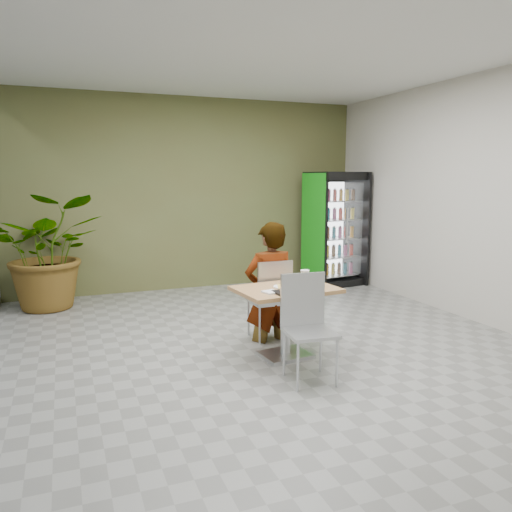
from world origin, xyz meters
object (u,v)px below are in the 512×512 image
Objects in this scene: soda_cup at (305,278)px; potted_plant at (50,251)px; seated_woman at (270,294)px; dining_table at (286,308)px; cafeteria_tray at (296,292)px; chair_far at (272,294)px; beverage_fridge at (335,229)px; chair_near at (306,318)px.

soda_cup is 0.10× the size of potted_plant.
seated_woman is at bearing -45.90° from potted_plant.
dining_table is 0.37m from soda_cup.
potted_plant is at bearing 124.55° from cafeteria_tray.
chair_far is 0.61m from soda_cup.
potted_plant is (-2.40, 2.52, 0.27)m from chair_far.
beverage_fridge reaches higher than dining_table.
cafeteria_tray is at bearing -129.19° from soda_cup.
beverage_fridge is 4.66m from potted_plant.
potted_plant is (-2.31, 3.35, 0.07)m from cafeteria_tray.
dining_table is 0.57m from chair_near.
seated_woman is 10.07× the size of soda_cup.
soda_cup is at bearing -133.01° from beverage_fridge.
dining_table is 0.55× the size of beverage_fridge.
soda_cup reaches higher than dining_table.
seated_woman is 0.91m from cafeteria_tray.
chair_near is 5.92× the size of soda_cup.
dining_table is 2.69× the size of cafeteria_tray.
chair_far is 3.49m from potted_plant.
seated_woman is 3.34m from beverage_fridge.
dining_table is at bearing 86.26° from cafeteria_tray.
soda_cup is 3.98m from potted_plant.
chair_far is 1.11m from chair_near.
dining_table is 1.14× the size of chair_far.
beverage_fridge reaches higher than chair_far.
soda_cup is 3.66m from beverage_fridge.
cafeteria_tray is at bearing -55.45° from potted_plant.
beverage_fridge reaches higher than soda_cup.
seated_woman is (0.07, 0.59, 0.01)m from dining_table.
potted_plant is (-2.28, 3.63, 0.25)m from chair_near.
chair_far is (0.07, 0.54, 0.02)m from dining_table.
soda_cup is at bearing 4.79° from dining_table.
cafeteria_tray is 4.07m from potted_plant.
potted_plant reaches higher than seated_woman.
dining_table is at bearing -135.65° from beverage_fridge.
beverage_fridge is (2.26, 2.47, 0.43)m from chair_far.
chair_near is 0.59× the size of seated_woman.
potted_plant is at bearing 129.96° from soda_cup.
chair_near is 4.32m from beverage_fridge.
potted_plant is (-2.55, 3.05, 0.00)m from soda_cup.
chair_near is 0.69m from soda_cup.
beverage_fridge reaches higher than seated_woman.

